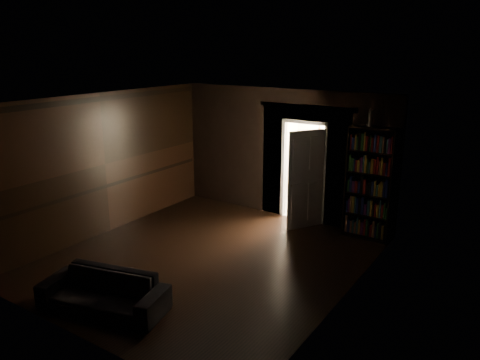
% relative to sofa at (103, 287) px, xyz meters
% --- Properties ---
extents(ground, '(5.50, 5.50, 0.00)m').
position_rel_sofa_xyz_m(ground, '(0.25, 2.10, -0.35)').
color(ground, black).
rests_on(ground, ground).
extents(room_walls, '(5.02, 5.61, 2.84)m').
position_rel_sofa_xyz_m(room_walls, '(0.24, 3.17, 1.33)').
color(room_walls, black).
rests_on(room_walls, ground).
extents(kitchen_alcove, '(2.20, 1.80, 2.60)m').
position_rel_sofa_xyz_m(kitchen_alcove, '(0.75, 5.97, 0.86)').
color(kitchen_alcove, beige).
rests_on(kitchen_alcove, ground).
extents(sofa, '(1.97, 1.22, 0.71)m').
position_rel_sofa_xyz_m(sofa, '(0.00, 0.00, 0.00)').
color(sofa, black).
rests_on(sofa, ground).
extents(bookshelf, '(0.95, 0.51, 2.20)m').
position_rel_sofa_xyz_m(bookshelf, '(2.25, 4.65, 0.75)').
color(bookshelf, black).
rests_on(bookshelf, ground).
extents(refrigerator, '(0.93, 0.90, 1.65)m').
position_rel_sofa_xyz_m(refrigerator, '(0.72, 6.21, 0.47)').
color(refrigerator, white).
rests_on(refrigerator, ground).
extents(door, '(0.48, 0.75, 2.05)m').
position_rel_sofa_xyz_m(door, '(1.00, 4.47, 0.67)').
color(door, silver).
rests_on(door, ground).
extents(figurine, '(0.13, 0.13, 0.32)m').
position_rel_sofa_xyz_m(figurine, '(2.15, 4.70, 2.01)').
color(figurine, white).
rests_on(figurine, bookshelf).
extents(bottles, '(0.57, 0.18, 0.23)m').
position_rel_sofa_xyz_m(bottles, '(0.70, 6.13, 1.41)').
color(bottles, black).
rests_on(bottles, refrigerator).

